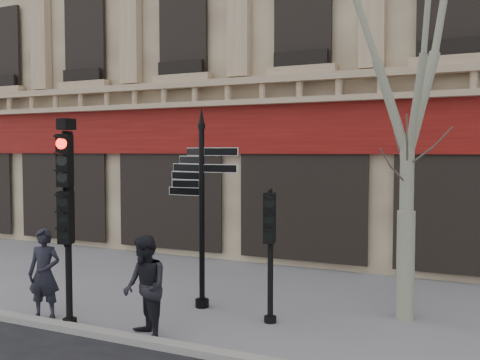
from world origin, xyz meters
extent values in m
plane|color=slate|center=(0.00, 0.00, 0.00)|extent=(80.00, 80.00, 0.00)
cube|color=gray|center=(0.00, -1.40, 0.06)|extent=(80.00, 0.25, 0.12)
cube|color=#5F0909|center=(0.00, 4.88, 3.60)|extent=(28.00, 0.25, 1.30)
cube|color=#957C61|center=(0.00, 4.65, 4.57)|extent=(28.00, 0.35, 0.74)
cylinder|color=black|center=(-0.65, 0.77, 1.72)|extent=(0.11, 0.11, 3.44)
cylinder|color=black|center=(-0.65, 0.77, 0.08)|extent=(0.27, 0.27, 0.15)
cone|color=black|center=(-0.65, 0.77, 3.71)|extent=(0.11, 0.11, 0.34)
cylinder|color=black|center=(-2.18, -1.18, 1.64)|extent=(0.11, 0.11, 3.28)
cylinder|color=black|center=(-2.18, -1.18, 0.07)|extent=(0.24, 0.24, 0.13)
cube|color=black|center=(-2.18, -1.18, 1.90)|extent=(0.47, 0.41, 0.89)
cube|color=black|center=(-2.18, -1.18, 2.87)|extent=(0.47, 0.41, 0.89)
sphere|color=#FF0C05|center=(-2.18, -1.18, 3.10)|extent=(0.19, 0.19, 0.19)
cube|color=black|center=(-2.18, -1.18, 3.48)|extent=(0.29, 0.32, 0.19)
cylinder|color=black|center=(0.89, 0.47, 1.15)|extent=(0.11, 0.11, 2.30)
cylinder|color=black|center=(0.89, 0.47, 0.06)|extent=(0.24, 0.24, 0.13)
cube|color=black|center=(0.89, 0.47, 1.86)|extent=(0.45, 0.37, 0.87)
cylinder|color=gray|center=(3.02, 1.70, 0.98)|extent=(0.32, 0.32, 1.96)
cylinder|color=gray|center=(3.02, 1.70, 2.49)|extent=(0.25, 0.25, 1.25)
imported|color=black|center=(-2.89, -1.04, 0.82)|extent=(0.68, 0.55, 1.63)
imported|color=black|center=(-0.64, -1.13, 0.84)|extent=(1.03, 0.99, 1.67)
camera|label=1|loc=(4.32, -8.17, 3.03)|focal=40.00mm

